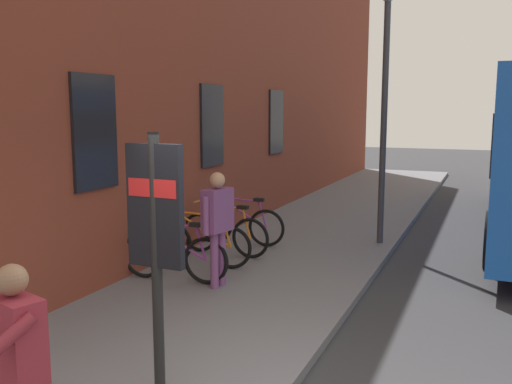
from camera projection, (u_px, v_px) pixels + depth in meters
name	position (u px, v px, depth m)	size (l,w,h in m)	color
ground	(447.00, 262.00, 9.90)	(60.00, 60.00, 0.00)	#2D2D30
sidewalk_pavement	(329.00, 225.00, 12.78)	(24.00, 3.50, 0.12)	slate
station_facade	(264.00, 50.00, 13.87)	(22.00, 0.65, 8.41)	brown
bicycle_nearest_sign	(175.00, 256.00, 8.35)	(0.48, 1.77, 0.97)	black
bicycle_far_end	(201.00, 243.00, 9.14)	(0.48, 1.77, 0.97)	black
bicycle_under_window	(225.00, 234.00, 9.86)	(0.48, 1.77, 0.97)	black
bicycle_leaning_wall	(241.00, 225.00, 10.62)	(0.48, 1.77, 0.97)	black
transit_info_sign	(156.00, 223.00, 4.87)	(0.10, 0.55, 2.40)	black
pedestrian_near_bus	(218.00, 218.00, 7.98)	(0.64, 0.33, 1.70)	#723F72
tourist_with_hotdogs	(13.00, 353.00, 3.68)	(0.64, 0.64, 1.59)	#723F72
street_lamp	(385.00, 93.00, 10.39)	(0.28, 0.28, 4.84)	#333338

